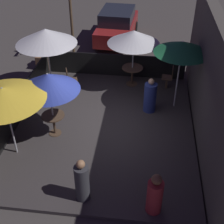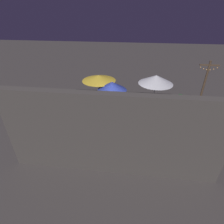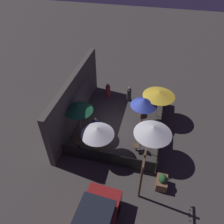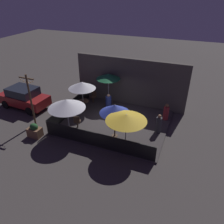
{
  "view_description": "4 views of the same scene",
  "coord_description": "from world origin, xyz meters",
  "px_view_note": "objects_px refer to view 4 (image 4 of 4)",
  "views": [
    {
      "loc": [
        8.02,
        1.24,
        6.57
      ],
      "look_at": [
        0.55,
        0.33,
        1.11
      ],
      "focal_mm": 50.0,
      "sensor_mm": 36.0,
      "label": 1
    },
    {
      "loc": [
        -0.67,
        8.46,
        6.17
      ],
      "look_at": [
        0.41,
        -0.18,
        0.96
      ],
      "focal_mm": 28.0,
      "sensor_mm": 36.0,
      "label": 2
    },
    {
      "loc": [
        -11.04,
        -2.14,
        11.09
      ],
      "look_at": [
        -0.06,
        0.54,
        1.26
      ],
      "focal_mm": 35.0,
      "sensor_mm": 36.0,
      "label": 3
    },
    {
      "loc": [
        4.51,
        -11.83,
        8.15
      ],
      "look_at": [
        -0.08,
        -0.36,
        1.08
      ],
      "focal_mm": 35.0,
      "sensor_mm": 36.0,
      "label": 4
    }
  ],
  "objects_px": {
    "patio_chair_0": "(93,96)",
    "patron_1": "(109,103)",
    "patron_0": "(159,124)",
    "patio_chair_1": "(77,121)",
    "patio_umbrella_3": "(66,104)",
    "light_post": "(30,98)",
    "patio_umbrella_2": "(108,76)",
    "dining_table_0": "(115,128)",
    "dining_table_1": "(83,103)",
    "patio_umbrella_1": "(82,85)",
    "patron_2": "(166,112)",
    "patio_umbrella_0": "(115,109)",
    "parked_car_0": "(24,97)",
    "planter_box": "(35,131)",
    "patio_umbrella_4": "(126,118)"
  },
  "relations": [
    {
      "from": "patio_umbrella_3",
      "to": "patron_1",
      "type": "xyz_separation_m",
      "value": [
        1.06,
        3.82,
        -1.58
      ]
    },
    {
      "from": "patio_umbrella_0",
      "to": "dining_table_0",
      "type": "bearing_deg",
      "value": 0.0
    },
    {
      "from": "patio_umbrella_3",
      "to": "dining_table_1",
      "type": "xyz_separation_m",
      "value": [
        -0.68,
        3.09,
        -1.55
      ]
    },
    {
      "from": "dining_table_0",
      "to": "patron_2",
      "type": "distance_m",
      "value": 4.08
    },
    {
      "from": "planter_box",
      "to": "parked_car_0",
      "type": "height_order",
      "value": "parked_car_0"
    },
    {
      "from": "dining_table_1",
      "to": "patron_1",
      "type": "height_order",
      "value": "patron_1"
    },
    {
      "from": "patio_umbrella_1",
      "to": "patio_chair_0",
      "type": "height_order",
      "value": "patio_umbrella_1"
    },
    {
      "from": "patron_1",
      "to": "light_post",
      "type": "relative_size",
      "value": 0.35
    },
    {
      "from": "patio_umbrella_2",
      "to": "parked_car_0",
      "type": "height_order",
      "value": "patio_umbrella_2"
    },
    {
      "from": "patio_umbrella_4",
      "to": "parked_car_0",
      "type": "bearing_deg",
      "value": 167.04
    },
    {
      "from": "patio_chair_0",
      "to": "patio_umbrella_1",
      "type": "bearing_deg",
      "value": 0.0
    },
    {
      "from": "patio_umbrella_0",
      "to": "planter_box",
      "type": "distance_m",
      "value": 5.24
    },
    {
      "from": "dining_table_0",
      "to": "parked_car_0",
      "type": "height_order",
      "value": "parked_car_0"
    },
    {
      "from": "patio_chair_0",
      "to": "patron_0",
      "type": "xyz_separation_m",
      "value": [
        5.65,
        -2.27,
        0.08
      ]
    },
    {
      "from": "patron_2",
      "to": "patio_umbrella_0",
      "type": "bearing_deg",
      "value": 96.53
    },
    {
      "from": "patio_umbrella_2",
      "to": "patio_umbrella_1",
      "type": "bearing_deg",
      "value": -129.97
    },
    {
      "from": "patio_umbrella_3",
      "to": "light_post",
      "type": "bearing_deg",
      "value": 175.22
    },
    {
      "from": "dining_table_1",
      "to": "patio_umbrella_3",
      "type": "bearing_deg",
      "value": -77.61
    },
    {
      "from": "patio_umbrella_1",
      "to": "patio_umbrella_3",
      "type": "relative_size",
      "value": 0.93
    },
    {
      "from": "patron_0",
      "to": "patron_2",
      "type": "bearing_deg",
      "value": 159.19
    },
    {
      "from": "dining_table_0",
      "to": "patio_chair_0",
      "type": "height_order",
      "value": "patio_chair_0"
    },
    {
      "from": "patio_chair_0",
      "to": "patron_1",
      "type": "height_order",
      "value": "patron_1"
    },
    {
      "from": "dining_table_0",
      "to": "patio_chair_1",
      "type": "bearing_deg",
      "value": -178.52
    },
    {
      "from": "patio_umbrella_0",
      "to": "patio_umbrella_2",
      "type": "bearing_deg",
      "value": 117.69
    },
    {
      "from": "patio_umbrella_4",
      "to": "patio_chair_0",
      "type": "bearing_deg",
      "value": 132.86
    },
    {
      "from": "patio_umbrella_0",
      "to": "patron_1",
      "type": "xyz_separation_m",
      "value": [
        -1.65,
        2.97,
        -1.35
      ]
    },
    {
      "from": "patio_umbrella_3",
      "to": "patio_umbrella_4",
      "type": "xyz_separation_m",
      "value": [
        3.69,
        -0.05,
        -0.08
      ]
    },
    {
      "from": "patio_umbrella_2",
      "to": "planter_box",
      "type": "bearing_deg",
      "value": -115.3
    },
    {
      "from": "patio_umbrella_3",
      "to": "dining_table_0",
      "type": "distance_m",
      "value": 3.24
    },
    {
      "from": "patio_umbrella_1",
      "to": "patron_1",
      "type": "xyz_separation_m",
      "value": [
        1.74,
        0.73,
        -1.43
      ]
    },
    {
      "from": "patio_umbrella_0",
      "to": "patio_umbrella_2",
      "type": "xyz_separation_m",
      "value": [
        -2.02,
        3.86,
        0.37
      ]
    },
    {
      "from": "planter_box",
      "to": "light_post",
      "type": "bearing_deg",
      "value": 128.71
    },
    {
      "from": "patio_chair_1",
      "to": "patron_0",
      "type": "distance_m",
      "value": 5.21
    },
    {
      "from": "patio_chair_1",
      "to": "patron_0",
      "type": "height_order",
      "value": "patron_0"
    },
    {
      "from": "patron_1",
      "to": "parked_car_0",
      "type": "height_order",
      "value": "parked_car_0"
    },
    {
      "from": "patio_umbrella_0",
      "to": "patio_umbrella_1",
      "type": "relative_size",
      "value": 0.97
    },
    {
      "from": "patio_umbrella_3",
      "to": "patio_umbrella_4",
      "type": "distance_m",
      "value": 3.7
    },
    {
      "from": "patio_umbrella_3",
      "to": "patio_chair_1",
      "type": "height_order",
      "value": "patio_umbrella_3"
    },
    {
      "from": "patio_umbrella_3",
      "to": "patio_chair_1",
      "type": "relative_size",
      "value": 2.65
    },
    {
      "from": "patio_umbrella_2",
      "to": "dining_table_0",
      "type": "relative_size",
      "value": 3.4
    },
    {
      "from": "patio_chair_0",
      "to": "patron_1",
      "type": "bearing_deg",
      "value": 71.97
    },
    {
      "from": "light_post",
      "to": "parked_car_0",
      "type": "bearing_deg",
      "value": 143.18
    },
    {
      "from": "patio_umbrella_3",
      "to": "patio_chair_1",
      "type": "bearing_deg",
      "value": 81.98
    },
    {
      "from": "patio_chair_0",
      "to": "dining_table_1",
      "type": "bearing_deg",
      "value": 0.0
    },
    {
      "from": "patio_umbrella_1",
      "to": "patio_umbrella_3",
      "type": "bearing_deg",
      "value": -77.61
    },
    {
      "from": "patio_umbrella_0",
      "to": "patron_0",
      "type": "height_order",
      "value": "patio_umbrella_0"
    },
    {
      "from": "parked_car_0",
      "to": "patron_0",
      "type": "bearing_deg",
      "value": 4.79
    },
    {
      "from": "light_post",
      "to": "parked_car_0",
      "type": "height_order",
      "value": "light_post"
    },
    {
      "from": "dining_table_0",
      "to": "dining_table_1",
      "type": "height_order",
      "value": "dining_table_1"
    },
    {
      "from": "patio_chair_1",
      "to": "planter_box",
      "type": "height_order",
      "value": "patio_chair_1"
    }
  ]
}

